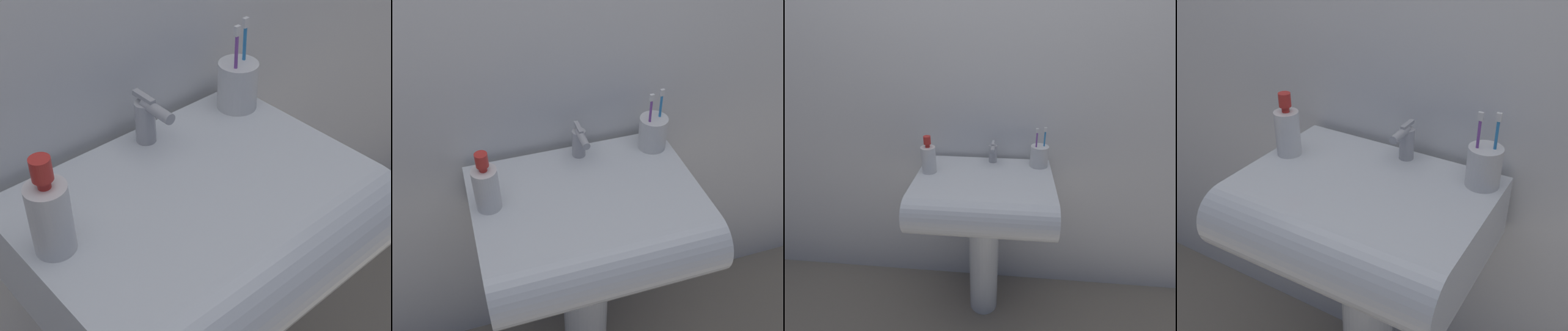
# 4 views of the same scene
# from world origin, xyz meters

# --- Properties ---
(wall_back) EXTENTS (5.00, 0.05, 2.40)m
(wall_back) POSITION_xyz_m (0.00, 0.24, 1.20)
(wall_back) COLOR white
(wall_back) RESTS_ON ground
(sink_pedestal) EXTENTS (0.15, 0.15, 0.65)m
(sink_pedestal) POSITION_xyz_m (0.00, 0.00, 0.33)
(sink_pedestal) COLOR white
(sink_pedestal) RESTS_ON ground
(sink_basin) EXTENTS (0.61, 0.48, 0.17)m
(sink_basin) POSITION_xyz_m (0.00, -0.06, 0.73)
(sink_basin) COLOR white
(sink_basin) RESTS_ON sink_pedestal
(faucet) EXTENTS (0.04, 0.11, 0.10)m
(faucet) POSITION_xyz_m (0.03, 0.14, 0.87)
(faucet) COLOR #B7B7BC
(faucet) RESTS_ON sink_basin
(toothbrush_cup) EXTENTS (0.08, 0.08, 0.19)m
(toothbrush_cup) POSITION_xyz_m (0.25, 0.13, 0.87)
(toothbrush_cup) COLOR white
(toothbrush_cup) RESTS_ON sink_basin
(soap_bottle) EXTENTS (0.07, 0.07, 0.17)m
(soap_bottle) POSITION_xyz_m (-0.25, 0.02, 0.89)
(soap_bottle) COLOR white
(soap_bottle) RESTS_ON sink_basin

